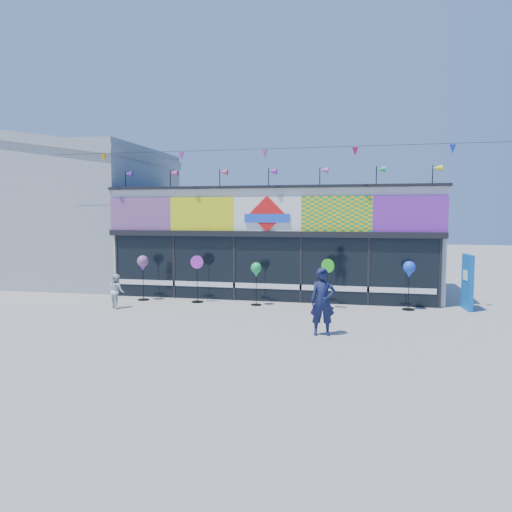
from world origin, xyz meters
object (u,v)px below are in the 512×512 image
(child, at_px, (117,291))
(adult_man, at_px, (323,302))
(spinner_0, at_px, (143,264))
(spinner_2, at_px, (256,271))
(spinner_3, at_px, (328,282))
(spinner_1, at_px, (197,278))
(spinner_4, at_px, (409,271))
(blue_sign, at_px, (467,282))

(child, bearing_deg, adult_man, -160.59)
(spinner_0, relative_size, spinner_2, 1.10)
(spinner_0, height_order, spinner_2, spinner_0)
(spinner_3, bearing_deg, spinner_1, 177.62)
(spinner_0, xyz_separation_m, adult_man, (6.76, -3.84, -0.43))
(spinner_1, relative_size, spinner_2, 1.13)
(spinner_1, distance_m, spinner_3, 4.57)
(spinner_1, height_order, child, spinner_1)
(spinner_2, height_order, adult_man, adult_man)
(spinner_1, height_order, spinner_2, spinner_1)
(spinner_0, distance_m, spinner_3, 6.62)
(spinner_0, xyz_separation_m, spinner_2, (4.19, -0.10, -0.12))
(spinner_3, relative_size, spinner_4, 1.03)
(spinner_1, relative_size, child, 1.46)
(spinner_2, xyz_separation_m, spinner_3, (2.41, -0.08, -0.31))
(spinner_1, bearing_deg, spinner_0, -179.60)
(spinner_1, height_order, adult_man, adult_man)
(spinner_2, bearing_deg, blue_sign, 5.95)
(child, bearing_deg, spinner_3, -130.95)
(blue_sign, xyz_separation_m, spinner_3, (-4.43, -0.79, -0.04))
(spinner_3, distance_m, adult_man, 3.67)
(spinner_0, relative_size, spinner_4, 1.02)
(spinner_3, bearing_deg, adult_man, -87.55)
(blue_sign, relative_size, spinner_4, 1.13)
(adult_man, bearing_deg, spinner_4, 47.81)
(spinner_1, bearing_deg, child, -144.71)
(spinner_0, distance_m, spinner_2, 4.19)
(blue_sign, xyz_separation_m, child, (-11.24, -2.19, -0.34))
(spinner_3, relative_size, child, 1.45)
(spinner_2, relative_size, spinner_4, 0.92)
(blue_sign, relative_size, spinner_2, 1.23)
(spinner_0, height_order, adult_man, adult_man)
(spinner_1, relative_size, spinner_4, 1.04)
(spinner_0, bearing_deg, blue_sign, 3.19)
(blue_sign, bearing_deg, spinner_2, -179.97)
(spinner_4, bearing_deg, spinner_2, -177.15)
(spinner_0, bearing_deg, child, -97.53)
(spinner_2, bearing_deg, adult_man, -55.52)
(spinner_1, relative_size, spinner_3, 1.01)
(blue_sign, height_order, child, blue_sign)
(spinner_1, xyz_separation_m, spinner_4, (7.14, 0.14, 0.40))
(blue_sign, xyz_separation_m, spinner_0, (-11.03, -0.62, 0.39))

